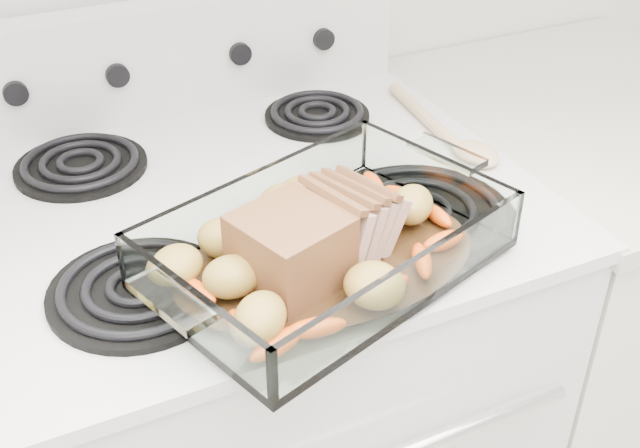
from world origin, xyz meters
name	(u,v)px	position (x,y,z in m)	size (l,w,h in m)	color
electric_range	(257,417)	(0.00, 1.66, 0.48)	(0.78, 0.70, 1.12)	silver
counter_right	(564,315)	(0.67, 1.66, 0.47)	(0.58, 0.68, 0.93)	white
baking_dish	(327,252)	(0.03, 1.44, 0.96)	(0.40, 0.26, 0.08)	silver
pork_roast	(305,237)	(0.00, 1.44, 0.99)	(0.20, 0.11, 0.09)	brown
roast_vegetables	(310,229)	(0.02, 1.48, 0.97)	(0.39, 0.21, 0.05)	#F35607
wooden_spoon	(452,137)	(0.34, 1.65, 0.94)	(0.06, 0.30, 0.02)	tan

